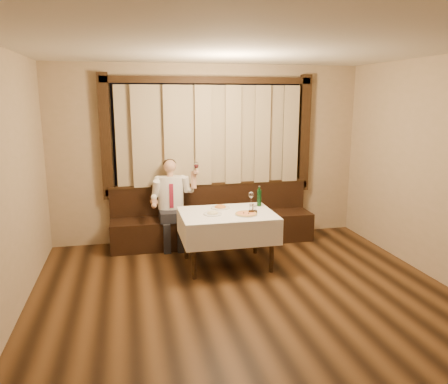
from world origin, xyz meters
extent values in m
cube|color=black|center=(0.00, 0.00, -0.01)|extent=(5.00, 6.00, 0.01)
cube|color=silver|center=(0.00, 0.00, 2.80)|extent=(5.00, 6.00, 0.01)
cube|color=tan|center=(0.00, 3.00, 1.40)|extent=(5.00, 0.01, 2.80)
cube|color=black|center=(0.00, 2.98, 1.70)|extent=(3.00, 0.02, 1.60)
cube|color=orange|center=(-0.70, 2.97, 1.40)|extent=(0.50, 0.01, 0.40)
cube|color=black|center=(0.00, 2.94, 0.85)|extent=(3.30, 0.12, 0.10)
cube|color=black|center=(0.00, 2.94, 2.55)|extent=(3.30, 0.12, 0.10)
cube|color=black|center=(-1.60, 2.94, 1.70)|extent=(0.16, 0.12, 1.90)
cube|color=black|center=(1.60, 2.94, 1.70)|extent=(0.16, 0.12, 1.90)
cube|color=#937D5E|center=(0.00, 2.88, 1.70)|extent=(2.90, 0.08, 1.55)
cube|color=black|center=(0.00, 2.68, 0.23)|extent=(3.20, 0.60, 0.45)
cube|color=black|center=(0.00, 2.92, 0.68)|extent=(3.20, 0.12, 0.45)
cube|color=black|center=(0.00, 2.92, 0.92)|extent=(3.20, 0.14, 0.04)
cylinder|color=black|center=(-0.52, 1.33, 0.35)|extent=(0.06, 0.06, 0.71)
cylinder|color=black|center=(0.52, 1.33, 0.35)|extent=(0.06, 0.06, 0.71)
cylinder|color=black|center=(-0.52, 2.07, 0.35)|extent=(0.06, 0.06, 0.71)
cylinder|color=black|center=(0.52, 2.07, 0.35)|extent=(0.06, 0.06, 0.71)
cube|color=black|center=(0.00, 1.70, 0.73)|extent=(1.20, 0.90, 0.04)
cube|color=silver|center=(0.00, 1.70, 0.75)|extent=(1.26, 0.96, 0.01)
cube|color=silver|center=(0.00, 1.22, 0.58)|extent=(1.26, 0.01, 0.35)
cube|color=silver|center=(0.00, 2.18, 0.58)|extent=(1.26, 0.01, 0.35)
cube|color=silver|center=(-0.63, 1.70, 0.58)|extent=(0.01, 0.96, 0.35)
cube|color=silver|center=(0.63, 1.70, 0.58)|extent=(0.01, 0.96, 0.35)
cylinder|color=white|center=(0.22, 1.53, 0.76)|extent=(0.30, 0.30, 0.01)
cylinder|color=#D54A20|center=(0.22, 1.53, 0.77)|extent=(0.28, 0.28, 0.01)
torus|color=tan|center=(0.22, 1.53, 0.77)|extent=(0.29, 0.29, 0.02)
sphere|color=black|center=(0.19, 1.55, 0.78)|extent=(0.02, 0.02, 0.02)
sphere|color=black|center=(0.25, 1.52, 0.78)|extent=(0.02, 0.02, 0.02)
cylinder|color=white|center=(-0.04, 1.95, 0.76)|extent=(0.26, 0.26, 0.02)
ellipsoid|color=#C05F1E|center=(-0.04, 1.95, 0.81)|extent=(0.16, 0.16, 0.07)
cylinder|color=white|center=(-0.21, 1.65, 0.76)|extent=(0.25, 0.25, 0.02)
ellipsoid|color=beige|center=(-0.21, 1.65, 0.81)|extent=(0.15, 0.15, 0.07)
cylinder|color=#0F4A1B|center=(0.53, 1.95, 0.88)|extent=(0.06, 0.06, 0.24)
cylinder|color=#0F4A1B|center=(0.53, 1.95, 1.01)|extent=(0.03, 0.03, 0.06)
cylinder|color=silver|center=(0.53, 1.95, 1.05)|extent=(0.03, 0.03, 0.01)
cylinder|color=white|center=(0.43, 2.03, 0.76)|extent=(0.07, 0.07, 0.01)
cylinder|color=white|center=(0.43, 2.03, 0.81)|extent=(0.01, 0.01, 0.10)
ellipsoid|color=white|center=(0.43, 2.03, 0.91)|extent=(0.08, 0.08, 0.09)
cube|color=black|center=(0.33, 1.60, 0.78)|extent=(0.13, 0.09, 0.04)
cube|color=black|center=(0.33, 1.60, 0.84)|extent=(0.03, 0.06, 0.09)
cylinder|color=white|center=(0.30, 1.61, 0.82)|extent=(0.03, 0.03, 0.07)
cylinder|color=silver|center=(0.30, 1.61, 0.86)|extent=(0.03, 0.03, 0.01)
cylinder|color=white|center=(0.37, 1.59, 0.82)|extent=(0.03, 0.03, 0.07)
cylinder|color=silver|center=(0.37, 1.59, 0.86)|extent=(0.03, 0.03, 0.01)
cube|color=black|center=(-0.67, 2.57, 0.53)|extent=(0.38, 0.42, 0.15)
cube|color=black|center=(-0.77, 2.36, 0.23)|extent=(0.10, 0.11, 0.45)
cube|color=black|center=(-0.56, 2.36, 0.23)|extent=(0.10, 0.11, 0.45)
ellipsoid|color=white|center=(-0.67, 2.71, 0.85)|extent=(0.39, 0.24, 0.51)
cube|color=maroon|center=(-0.67, 2.58, 0.83)|extent=(0.06, 0.01, 0.38)
cylinder|color=tan|center=(-0.67, 2.71, 1.14)|extent=(0.09, 0.09, 0.08)
sphere|color=tan|center=(-0.67, 2.71, 1.27)|extent=(0.20, 0.20, 0.20)
ellipsoid|color=black|center=(-0.67, 2.74, 1.29)|extent=(0.20, 0.20, 0.15)
sphere|color=white|center=(-0.85, 2.71, 1.06)|extent=(0.12, 0.12, 0.12)
sphere|color=white|center=(-0.48, 2.71, 1.06)|extent=(0.12, 0.12, 0.12)
sphere|color=tan|center=(-0.95, 2.32, 0.75)|extent=(0.08, 0.08, 0.08)
sphere|color=tan|center=(-0.29, 2.55, 1.18)|extent=(0.09, 0.09, 0.09)
cylinder|color=white|center=(-0.29, 2.52, 1.22)|extent=(0.01, 0.01, 0.10)
ellipsoid|color=white|center=(-0.29, 2.52, 1.30)|extent=(0.08, 0.08, 0.10)
ellipsoid|color=#4C070F|center=(-0.29, 2.52, 1.28)|extent=(0.06, 0.06, 0.06)
camera|label=1|loc=(-1.30, -3.89, 2.29)|focal=35.00mm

